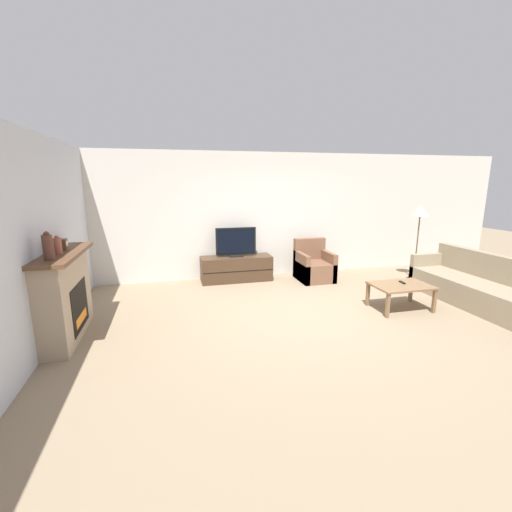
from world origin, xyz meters
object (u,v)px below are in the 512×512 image
(coffee_table, at_px, (401,288))
(floor_lamp, at_px, (420,216))
(armchair, at_px, (314,267))
(fireplace, at_px, (65,295))
(couch, at_px, (480,289))
(tv_stand, at_px, (236,269))
(mantel_vase_left, at_px, (48,247))
(mantel_clock, at_px, (64,244))
(tv, at_px, (236,243))
(remote, at_px, (402,282))
(mantel_vase_centre_left, at_px, (58,245))

(coffee_table, distance_m, floor_lamp, 2.32)
(armchair, xyz_separation_m, coffee_table, (0.69, -1.98, 0.09))
(fireplace, bearing_deg, couch, -3.09)
(tv_stand, bearing_deg, mantel_vase_left, -136.42)
(mantel_clock, bearing_deg, armchair, 20.62)
(mantel_vase_left, height_order, tv, mantel_vase_left)
(tv, bearing_deg, remote, -42.98)
(mantel_vase_left, bearing_deg, fireplace, 92.11)
(mantel_vase_centre_left, height_order, floor_lamp, floor_lamp)
(mantel_vase_left, distance_m, coffee_table, 5.13)
(tv_stand, relative_size, couch, 0.61)
(tv_stand, bearing_deg, floor_lamp, -12.30)
(tv_stand, bearing_deg, armchair, -11.56)
(mantel_vase_left, xyz_separation_m, mantel_vase_centre_left, (0.00, 0.34, -0.05))
(couch, height_order, floor_lamp, floor_lamp)
(mantel_vase_centre_left, relative_size, armchair, 0.28)
(mantel_vase_centre_left, bearing_deg, armchair, 23.64)
(remote, bearing_deg, mantel_vase_centre_left, -174.34)
(mantel_vase_centre_left, xyz_separation_m, mantel_clock, (0.00, 0.27, -0.04))
(mantel_vase_left, height_order, floor_lamp, floor_lamp)
(mantel_vase_left, bearing_deg, remote, 3.88)
(mantel_vase_left, distance_m, tv_stand, 3.90)
(mantel_vase_left, bearing_deg, coffee_table, 3.06)
(mantel_clock, bearing_deg, tv_stand, 36.00)
(tv, bearing_deg, fireplace, -142.16)
(couch, bearing_deg, armchair, 134.87)
(mantel_vase_centre_left, distance_m, coffee_table, 5.12)
(mantel_vase_left, relative_size, remote, 2.21)
(coffee_table, bearing_deg, remote, 46.30)
(remote, relative_size, couch, 0.06)
(coffee_table, relative_size, floor_lamp, 0.58)
(armchair, bearing_deg, couch, -45.13)
(mantel_clock, distance_m, couch, 6.57)
(tv, height_order, couch, tv)
(tv_stand, distance_m, coffee_table, 3.28)
(fireplace, height_order, tv, fireplace)
(mantel_clock, height_order, armchair, mantel_clock)
(fireplace, distance_m, mantel_clock, 0.68)
(mantel_vase_left, relative_size, tv_stand, 0.23)
(tv, height_order, remote, tv)
(tv, xyz_separation_m, remote, (2.40, -2.23, -0.38))
(mantel_vase_centre_left, relative_size, tv, 0.28)
(fireplace, distance_m, mantel_vase_left, 0.87)
(fireplace, height_order, tv_stand, fireplace)
(remote, bearing_deg, floor_lamp, 51.15)
(armchair, distance_m, coffee_table, 2.09)
(armchair, bearing_deg, floor_lamp, -12.86)
(armchair, bearing_deg, mantel_vase_left, -152.67)
(tv, bearing_deg, floor_lamp, -12.27)
(tv_stand, bearing_deg, coffee_table, -44.86)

